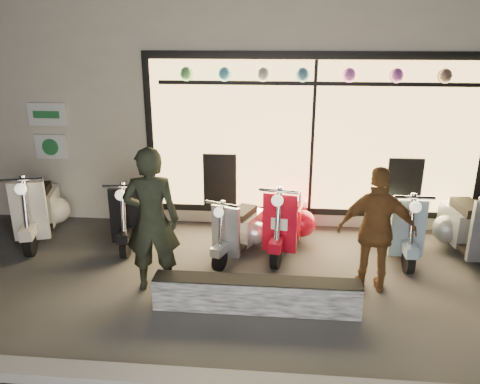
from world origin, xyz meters
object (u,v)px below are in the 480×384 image
object	(u,v)px
scooter_red	(287,219)
graffiti_barrier	(256,295)
scooter_silver	(241,228)
woman	(377,231)
man	(152,221)

from	to	relation	value
scooter_red	graffiti_barrier	bearing A→B (deg)	-90.26
scooter_silver	woman	world-z (taller)	woman
graffiti_barrier	scooter_silver	bearing A→B (deg)	101.62
scooter_red	man	bearing A→B (deg)	-128.26
man	woman	distance (m)	2.79
scooter_silver	scooter_red	world-z (taller)	scooter_red
woman	scooter_red	bearing A→B (deg)	-45.07
graffiti_barrier	scooter_red	distance (m)	1.90
graffiti_barrier	woman	distance (m)	1.69
man	graffiti_barrier	bearing A→B (deg)	156.89
graffiti_barrier	scooter_red	bearing A→B (deg)	78.89
man	woman	size ratio (longest dim) A/B	1.15
man	scooter_silver	bearing A→B (deg)	-137.07
scooter_silver	man	world-z (taller)	man
man	woman	xyz separation A→B (m)	(2.78, 0.22, -0.12)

